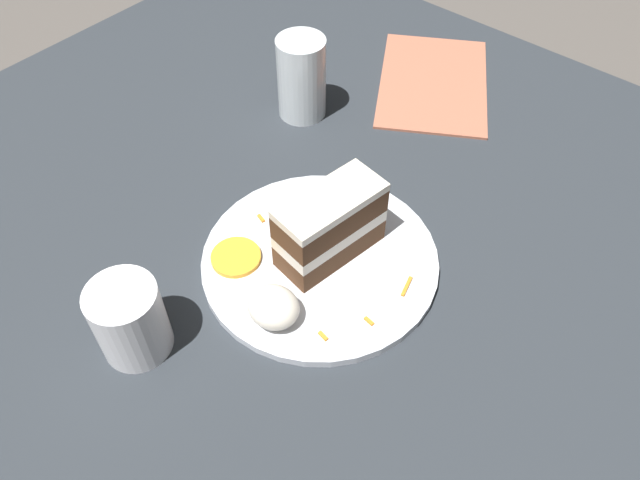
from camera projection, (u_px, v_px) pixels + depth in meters
The scene contains 10 objects.
ground_plane at pixel (329, 292), 0.73m from camera, with size 6.00×6.00×0.00m, color #4C4742.
dining_table at pixel (329, 286), 0.72m from camera, with size 1.31×1.18×0.02m, color #282D33.
plate at pixel (320, 260), 0.72m from camera, with size 0.27×0.27×0.01m, color silver.
cake_slice at pixel (330, 225), 0.69m from camera, with size 0.07×0.13×0.09m.
cream_dollop at pixel (274, 307), 0.65m from camera, with size 0.06×0.05×0.04m, color silver.
orange_garnish at pixel (236, 257), 0.72m from camera, with size 0.06×0.06×0.01m, color orange.
carrot_shreds_scatter at pixel (344, 263), 0.71m from camera, with size 0.21×0.16×0.00m.
drinking_glass at pixel (302, 83), 0.87m from camera, with size 0.07×0.07×0.12m.
coffee_mug at pixel (129, 318), 0.62m from camera, with size 0.07×0.07×0.09m.
menu_card at pixel (433, 82), 0.95m from camera, with size 0.16×0.24×0.00m, color #B2664C.
Camera 1 is at (-0.27, 0.33, 0.59)m, focal length 35.00 mm.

